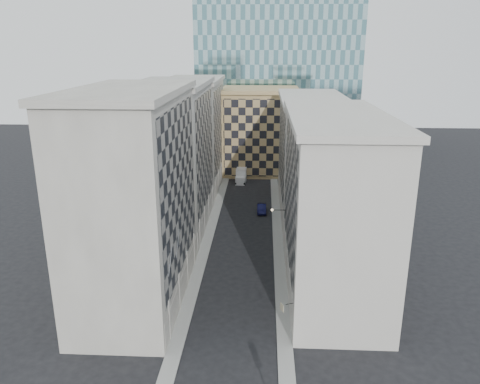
% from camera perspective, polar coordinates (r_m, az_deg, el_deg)
% --- Properties ---
extents(ground, '(260.00, 260.00, 0.00)m').
position_cam_1_polar(ground, '(45.96, -1.36, -19.72)').
color(ground, black).
rests_on(ground, ground).
extents(sidewalk_west, '(1.50, 100.00, 0.15)m').
position_cam_1_polar(sidewalk_west, '(72.50, -3.75, -5.03)').
color(sidewalk_west, gray).
rests_on(sidewalk_west, ground).
extents(sidewalk_east, '(1.50, 100.00, 0.15)m').
position_cam_1_polar(sidewalk_east, '(72.07, 4.61, -5.19)').
color(sidewalk_east, gray).
rests_on(sidewalk_east, ground).
extents(bldg_left_a, '(10.80, 22.80, 23.70)m').
position_cam_1_polar(bldg_left_a, '(51.97, -12.59, -0.84)').
color(bldg_left_a, gray).
rests_on(bldg_left_a, ground).
extents(bldg_left_b, '(10.80, 22.80, 22.70)m').
position_cam_1_polar(bldg_left_b, '(72.74, -8.07, 4.23)').
color(bldg_left_b, gray).
rests_on(bldg_left_b, ground).
extents(bldg_left_c, '(10.80, 22.80, 21.70)m').
position_cam_1_polar(bldg_left_c, '(94.07, -5.56, 7.01)').
color(bldg_left_c, gray).
rests_on(bldg_left_c, ground).
extents(bldg_right_a, '(10.80, 26.80, 20.70)m').
position_cam_1_polar(bldg_right_a, '(54.96, 11.14, -1.39)').
color(bldg_right_a, '#B6B1A7').
rests_on(bldg_right_a, ground).
extents(bldg_right_b, '(10.80, 28.80, 19.70)m').
position_cam_1_polar(bldg_right_b, '(80.91, 8.57, 4.48)').
color(bldg_right_b, '#B6B1A7').
rests_on(bldg_right_b, ground).
extents(tan_block, '(16.80, 14.80, 18.80)m').
position_cam_1_polar(tan_block, '(106.00, 2.44, 7.50)').
color(tan_block, tan).
rests_on(tan_block, ground).
extents(church_tower, '(7.20, 7.20, 51.50)m').
position_cam_1_polar(church_tower, '(118.53, 1.62, 17.07)').
color(church_tower, '#2F2924').
rests_on(church_tower, ground).
extents(flagpoles_left, '(0.10, 6.33, 2.33)m').
position_cam_1_polar(flagpoles_left, '(47.69, -8.02, -7.21)').
color(flagpoles_left, gray).
rests_on(flagpoles_left, ground).
extents(bracket_lamp, '(1.98, 0.36, 0.36)m').
position_cam_1_polar(bracket_lamp, '(64.25, 4.10, -2.19)').
color(bracket_lamp, black).
rests_on(bracket_lamp, ground).
extents(box_truck, '(2.26, 5.15, 2.78)m').
position_cam_1_polar(box_truck, '(99.01, 0.13, 1.91)').
color(box_truck, silver).
rests_on(box_truck, ground).
extents(dark_car, '(1.60, 4.39, 1.44)m').
position_cam_1_polar(dark_car, '(81.16, 2.65, -2.02)').
color(dark_car, '#0F1037').
rests_on(dark_car, ground).
extents(shop_sign, '(1.25, 0.68, 0.79)m').
position_cam_1_polar(shop_sign, '(46.23, 5.22, -13.79)').
color(shop_sign, black).
rests_on(shop_sign, ground).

